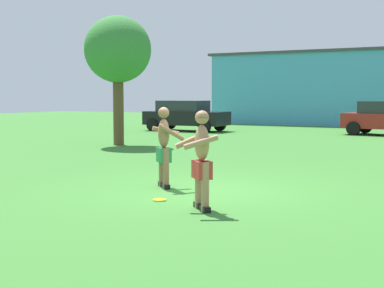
# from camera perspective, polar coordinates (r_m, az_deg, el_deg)

# --- Properties ---
(ground_plane) EXTENTS (80.00, 80.00, 0.00)m
(ground_plane) POSITION_cam_1_polar(r_m,az_deg,el_deg) (10.95, 0.85, -4.79)
(ground_plane) COLOR #38752D
(player_with_cap) EXTENTS (0.85, 0.72, 1.63)m
(player_with_cap) POSITION_cam_1_polar(r_m,az_deg,el_deg) (9.02, 0.98, -1.22)
(player_with_cap) COLOR black
(player_with_cap) RESTS_ON ground_plane
(player_in_green) EXTENTS (0.79, 0.72, 1.63)m
(player_in_green) POSITION_cam_1_polar(r_m,az_deg,el_deg) (11.24, -2.86, -0.19)
(player_in_green) COLOR black
(player_in_green) RESTS_ON ground_plane
(frisbee) EXTENTS (0.24, 0.24, 0.03)m
(frisbee) POSITION_cam_1_polar(r_m,az_deg,el_deg) (9.95, -3.33, -5.72)
(frisbee) COLOR yellow
(frisbee) RESTS_ON ground_plane
(car_black_near_post) EXTENTS (4.35, 2.13, 1.58)m
(car_black_near_post) POSITION_cam_1_polar(r_m,az_deg,el_deg) (29.08, -0.67, 2.96)
(car_black_near_post) COLOR black
(car_black_near_post) RESTS_ON ground_plane
(outbuilding_behind_lot) EXTENTS (12.83, 5.74, 4.58)m
(outbuilding_behind_lot) POSITION_cam_1_polar(r_m,az_deg,el_deg) (37.24, 12.51, 5.56)
(outbuilding_behind_lot) COLOR #4C9ED1
(outbuilding_behind_lot) RESTS_ON ground_plane
(tree_left_field) EXTENTS (2.47, 2.47, 4.78)m
(tree_left_field) POSITION_cam_1_polar(r_m,az_deg,el_deg) (21.09, -7.58, 9.39)
(tree_left_field) COLOR brown
(tree_left_field) RESTS_ON ground_plane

